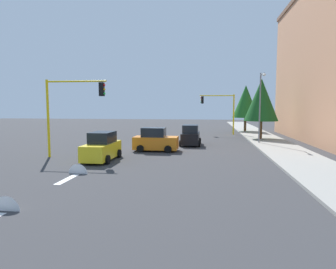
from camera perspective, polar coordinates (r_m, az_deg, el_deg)
ground_plane at (r=27.12m, az=-1.21°, el=-2.55°), size 120.00×120.00×0.00m
sidewalk_kerb at (r=32.37m, az=18.93°, el=-1.42°), size 80.00×4.00×0.15m
lane_arrow_near at (r=17.05m, az=-17.51°, el=-7.53°), size 2.40×1.10×1.10m
traffic_signal_far_left at (r=40.56m, az=9.82°, el=5.37°), size 0.36×4.59×5.33m
traffic_signal_near_right at (r=22.78m, az=-18.05°, el=5.82°), size 0.36×4.59×5.68m
street_lamp_curbside at (r=30.57m, az=17.28°, el=6.27°), size 2.15×0.28×7.00m
tree_roadside_mid at (r=35.03m, az=17.39°, el=6.31°), size 3.74×3.74×6.81m
tree_roadside_far at (r=44.86m, az=14.61°, el=6.12°), size 3.74×3.74×6.81m
car_orange at (r=25.08m, az=-2.42°, el=-1.14°), size 2.04×3.68×1.98m
car_yellow at (r=21.24m, az=-12.51°, el=-2.45°), size 4.10×1.92×1.98m
car_black at (r=28.93m, az=4.32°, el=-0.28°), size 3.68×1.97×1.98m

